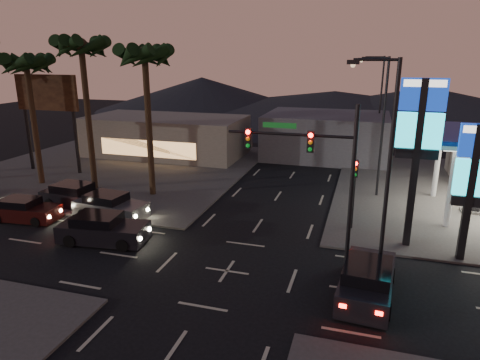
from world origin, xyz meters
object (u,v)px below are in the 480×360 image
(pylon_sign_tall, at_px, (419,131))
(car_lane_b_front, at_px, (110,207))
(traffic_signal_mast, at_px, (315,163))
(suv_station, at_px, (367,280))
(car_lane_a_mid, at_px, (24,210))
(pylon_sign_short, at_px, (473,172))
(car_lane_a_front, at_px, (102,229))
(car_lane_b_mid, at_px, (76,196))

(pylon_sign_tall, distance_m, car_lane_b_front, 18.84)
(traffic_signal_mast, height_order, suv_station, traffic_signal_mast)
(pylon_sign_tall, distance_m, car_lane_a_mid, 23.79)
(pylon_sign_short, xyz_separation_m, traffic_signal_mast, (-7.24, -2.51, 0.57))
(car_lane_a_front, height_order, suv_station, suv_station)
(pylon_sign_tall, height_order, car_lane_a_mid, pylon_sign_tall)
(car_lane_b_mid, bearing_deg, car_lane_a_mid, -116.50)
(traffic_signal_mast, bearing_deg, car_lane_a_front, -176.17)
(car_lane_a_mid, bearing_deg, suv_station, -8.28)
(traffic_signal_mast, height_order, car_lane_a_mid, traffic_signal_mast)
(pylon_sign_short, relative_size, car_lane_a_mid, 1.56)
(traffic_signal_mast, relative_size, suv_station, 1.57)
(pylon_sign_tall, height_order, traffic_signal_mast, pylon_sign_tall)
(traffic_signal_mast, distance_m, suv_station, 5.75)
(pylon_sign_tall, xyz_separation_m, car_lane_a_mid, (-22.91, -2.85, -5.73))
(pylon_sign_tall, relative_size, car_lane_a_front, 1.76)
(pylon_sign_tall, distance_m, suv_station, 8.39)
(pylon_sign_short, xyz_separation_m, car_lane_b_mid, (-23.86, 1.26, -3.91))
(car_lane_a_front, bearing_deg, pylon_sign_tall, 14.79)
(pylon_sign_tall, height_order, car_lane_a_front, pylon_sign_tall)
(traffic_signal_mast, bearing_deg, car_lane_b_front, 168.66)
(car_lane_a_front, height_order, car_lane_a_mid, car_lane_a_front)
(car_lane_a_mid, distance_m, car_lane_b_mid, 3.47)
(car_lane_a_mid, distance_m, car_lane_b_front, 5.34)
(pylon_sign_short, distance_m, car_lane_b_front, 20.82)
(car_lane_b_mid, bearing_deg, pylon_sign_tall, -0.70)
(traffic_signal_mast, distance_m, car_lane_a_mid, 18.74)
(traffic_signal_mast, bearing_deg, car_lane_b_mid, 167.20)
(traffic_signal_mast, relative_size, car_lane_a_front, 1.56)
(car_lane_b_mid, distance_m, suv_station, 20.31)
(traffic_signal_mast, relative_size, car_lane_b_mid, 1.58)
(car_lane_a_mid, height_order, car_lane_b_mid, car_lane_b_mid)
(pylon_sign_short, relative_size, car_lane_b_front, 1.40)
(traffic_signal_mast, distance_m, car_lane_b_mid, 17.62)
(car_lane_a_front, relative_size, car_lane_b_front, 1.02)
(pylon_sign_short, height_order, suv_station, pylon_sign_short)
(car_lane_a_front, bearing_deg, car_lane_b_front, 116.90)
(car_lane_a_front, distance_m, car_lane_b_front, 3.83)
(car_lane_b_mid, bearing_deg, pylon_sign_short, -3.03)
(pylon_sign_short, bearing_deg, pylon_sign_tall, 158.20)
(pylon_sign_tall, bearing_deg, car_lane_b_mid, 179.30)
(car_lane_b_front, bearing_deg, pylon_sign_short, -0.38)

